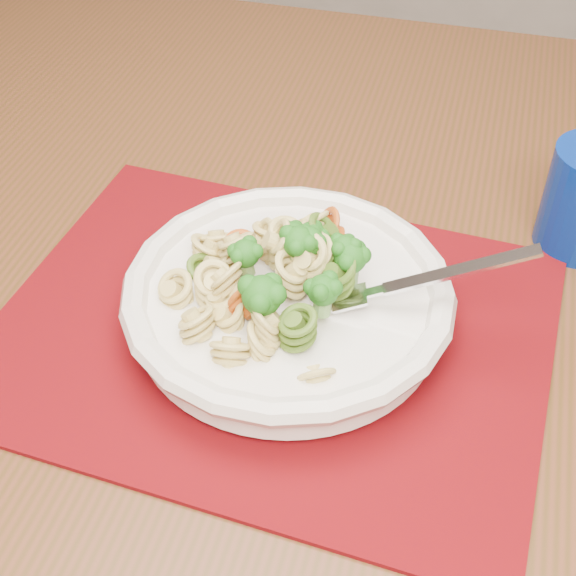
% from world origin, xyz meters
% --- Properties ---
extents(dining_table, '(1.68, 1.21, 0.74)m').
position_xyz_m(dining_table, '(-0.19, 0.43, 0.65)').
color(dining_table, '#542A17').
rests_on(dining_table, ground).
extents(placemat, '(0.44, 0.35, 0.00)m').
position_xyz_m(placemat, '(-0.20, 0.36, 0.74)').
color(placemat, '#620604').
rests_on(placemat, dining_table).
extents(pasta_bowl, '(0.25, 0.25, 0.05)m').
position_xyz_m(pasta_bowl, '(-0.19, 0.37, 0.77)').
color(pasta_bowl, silver).
rests_on(pasta_bowl, placemat).
extents(pasta_broccoli_heap, '(0.21, 0.21, 0.06)m').
position_xyz_m(pasta_broccoli_heap, '(-0.19, 0.37, 0.79)').
color(pasta_broccoli_heap, tan).
rests_on(pasta_broccoli_heap, pasta_bowl).
extents(fork, '(0.18, 0.09, 0.08)m').
position_xyz_m(fork, '(-0.14, 0.37, 0.78)').
color(fork, silver).
rests_on(fork, pasta_bowl).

